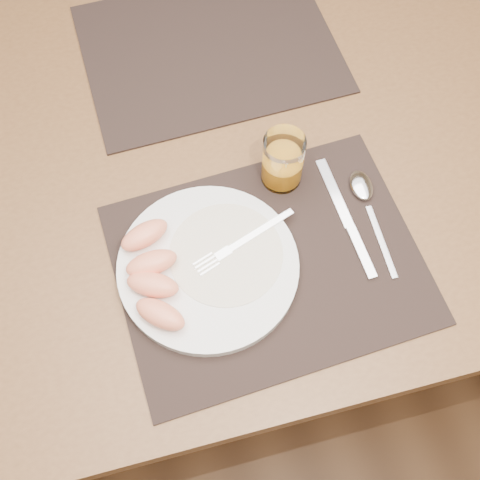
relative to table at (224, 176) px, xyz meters
name	(u,v)px	position (x,y,z in m)	size (l,w,h in m)	color
ground	(230,304)	(0.00, 0.00, -0.67)	(5.00, 5.00, 0.00)	brown
table	(224,176)	(0.00, 0.00, 0.00)	(1.40, 0.90, 0.75)	brown
placemat_near	(269,264)	(0.02, -0.22, 0.09)	(0.45, 0.35, 0.00)	black
placemat_far	(209,48)	(0.03, 0.22, 0.09)	(0.45, 0.35, 0.00)	black
plate	(208,267)	(-0.07, -0.21, 0.10)	(0.27, 0.27, 0.02)	white
plate_dressing	(226,254)	(-0.04, -0.20, 0.10)	(0.17, 0.17, 0.00)	white
fork	(237,245)	(-0.02, -0.19, 0.11)	(0.17, 0.08, 0.00)	silver
knife	(350,227)	(0.15, -0.19, 0.09)	(0.03, 0.22, 0.01)	silver
spoon	(364,193)	(0.20, -0.14, 0.09)	(0.04, 0.19, 0.01)	silver
juice_glass	(283,162)	(0.08, -0.08, 0.13)	(0.06, 0.06, 0.10)	white
grapefruit_wedges	(152,274)	(-0.15, -0.21, 0.12)	(0.09, 0.20, 0.03)	#FF9268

